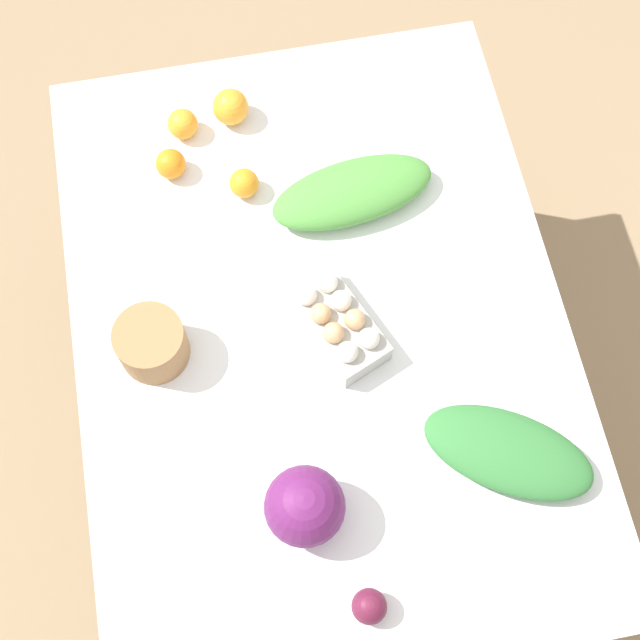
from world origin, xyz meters
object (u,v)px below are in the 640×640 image
at_px(orange_0, 171,164).
at_px(paper_bag, 152,344).
at_px(orange_3, 244,183).
at_px(cabbage_purple, 305,506).
at_px(beet_root, 369,606).
at_px(greens_bunch_dandelion, 353,192).
at_px(orange_2, 231,107).
at_px(egg_carton, 337,322).
at_px(orange_1, 183,124).
at_px(greens_bunch_beet_tops, 508,452).

bearing_deg(orange_0, paper_bag, -11.81).
bearing_deg(paper_bag, orange_3, 145.10).
height_order(cabbage_purple, beet_root, cabbage_purple).
bearing_deg(greens_bunch_dandelion, cabbage_purple, -18.96).
bearing_deg(cabbage_purple, greens_bunch_dandelion, 161.04).
bearing_deg(greens_bunch_dandelion, orange_2, -139.51).
height_order(egg_carton, orange_2, egg_carton).
height_order(paper_bag, beet_root, paper_bag).
height_order(egg_carton, orange_1, egg_carton).
distance_m(cabbage_purple, paper_bag, 0.46).
xyz_separation_m(egg_carton, greens_bunch_beet_tops, (0.33, 0.28, -0.01)).
bearing_deg(beet_root, orange_3, -174.68).
distance_m(orange_1, orange_2, 0.12).
relative_size(cabbage_purple, beet_root, 2.32).
distance_m(paper_bag, orange_3, 0.42).
relative_size(greens_bunch_dandelion, orange_2, 4.42).
bearing_deg(cabbage_purple, orange_2, -179.89).
height_order(cabbage_purple, orange_2, cabbage_purple).
height_order(cabbage_purple, orange_0, cabbage_purple).
xyz_separation_m(paper_bag, orange_0, (-0.43, 0.09, -0.02)).
distance_m(egg_carton, greens_bunch_dandelion, 0.31).
relative_size(greens_bunch_dandelion, orange_3, 5.56).
bearing_deg(orange_1, greens_bunch_beet_tops, 31.03).
distance_m(greens_bunch_dandelion, orange_2, 0.35).
distance_m(egg_carton, orange_3, 0.39).
height_order(orange_0, orange_3, orange_0).
bearing_deg(orange_2, greens_bunch_beet_tops, 24.72).
height_order(cabbage_purple, paper_bag, cabbage_purple).
bearing_deg(beet_root, greens_bunch_beet_tops, 125.30).
bearing_deg(orange_2, orange_0, -51.94).
relative_size(egg_carton, beet_root, 3.95).
xyz_separation_m(orange_0, orange_1, (-0.10, 0.04, 0.00)).
bearing_deg(orange_2, egg_carton, 13.44).
height_order(orange_2, orange_3, orange_2).
bearing_deg(orange_1, egg_carton, 24.53).
relative_size(cabbage_purple, greens_bunch_beet_tops, 0.45).
relative_size(greens_bunch_beet_tops, orange_1, 4.88).
xyz_separation_m(orange_1, orange_2, (-0.02, 0.11, 0.01)).
xyz_separation_m(greens_bunch_dandelion, beet_root, (0.85, -0.14, -0.00)).
distance_m(beet_root, orange_2, 1.12).
bearing_deg(cabbage_purple, egg_carton, 159.86).
relative_size(egg_carton, greens_bunch_dandelion, 0.71).
bearing_deg(beet_root, paper_bag, -150.35).
distance_m(egg_carton, beet_root, 0.56).
height_order(orange_1, orange_2, orange_2).
height_order(greens_bunch_dandelion, orange_1, greens_bunch_dandelion).
xyz_separation_m(greens_bunch_dandelion, orange_1, (-0.25, -0.34, -0.00)).
relative_size(orange_0, orange_3, 1.03).
bearing_deg(orange_2, paper_bag, -23.94).
bearing_deg(greens_bunch_dandelion, orange_0, -111.18).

